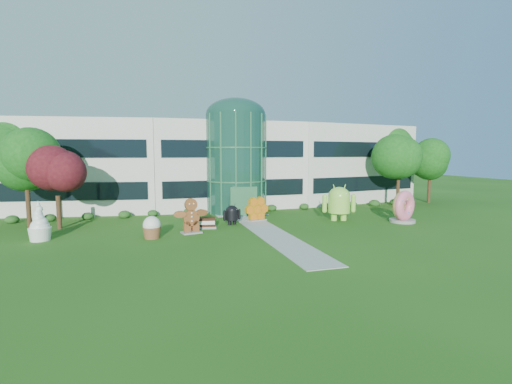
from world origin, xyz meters
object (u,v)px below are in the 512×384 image
object	(u,v)px
android_black	(232,213)
donut	(403,206)
android_green	(339,201)
gingerbread	(191,216)

from	to	relation	value
android_black	donut	bearing A→B (deg)	-25.96
android_green	donut	bearing A→B (deg)	-11.46
android_black	gingerbread	xyz separation A→B (m)	(-3.67, -2.39, 0.38)
android_green	gingerbread	distance (m)	13.28
donut	gingerbread	size ratio (longest dim) A/B	0.97
android_green	donut	distance (m)	5.42
android_green	donut	world-z (taller)	android_green
android_green	android_black	bearing A→B (deg)	-171.60
android_black	gingerbread	size ratio (longest dim) A/B	0.66
android_black	donut	size ratio (longest dim) A/B	0.68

